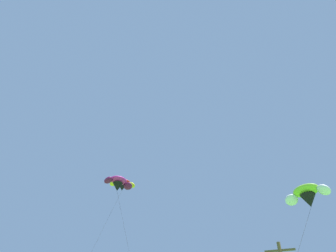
% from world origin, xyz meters
% --- Properties ---
extents(parafoil_kite_high_red_yellow, '(6.53, 19.33, 21.61)m').
position_xyz_m(parafoil_kite_high_red_yellow, '(-11.75, 43.86, 22.34)').
color(parafoil_kite_high_red_yellow, red).
extents(parafoil_kite_mid_magenta, '(11.75, 14.95, 19.13)m').
position_xyz_m(parafoil_kite_mid_magenta, '(-9.67, 38.70, 19.83)').
color(parafoil_kite_mid_magenta, '#D12893').
extents(parafoil_kite_far_lime_white, '(6.17, 9.49, 11.22)m').
position_xyz_m(parafoil_kite_far_lime_white, '(10.47, 29.61, 11.56)').
color(parafoil_kite_far_lime_white, '#93D633').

